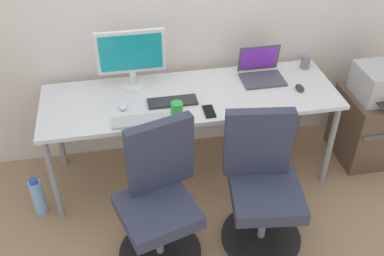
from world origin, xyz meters
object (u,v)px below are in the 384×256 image
Objects in this scene: open_laptop at (261,71)px; coffee_mug at (177,109)px; printer at (383,82)px; side_cabinet at (370,126)px; office_chair_right at (262,188)px; office_chair_left at (159,202)px; desktop_monitor at (131,55)px; water_bottle_on_floor at (38,196)px.

coffee_mug is at bearing -152.50° from open_laptop.
open_laptop reaches higher than printer.
open_laptop reaches higher than side_cabinet.
office_chair_right is 10.22× the size of coffee_mug.
office_chair_right is 3.03× the size of open_laptop.
desktop_monitor is at bearing 93.74° from office_chair_left.
open_laptop is at bearing 168.07° from printer.
printer is at bearing -11.93° from open_laptop.
side_cabinet is 1.05m from open_laptop.
office_chair_right is 1.30m from side_cabinet.
water_bottle_on_floor is at bearing -176.34° from printer.
office_chair_right is (0.66, 0.00, 0.00)m from office_chair_left.
coffee_mug is (-1.59, -0.17, 0.49)m from side_cabinet.
desktop_monitor is (-1.85, 0.24, 0.28)m from printer.
open_laptop reaches higher than coffee_mug.
office_chair_right is 1.27m from desktop_monitor.
office_chair_right reaches higher than water_bottle_on_floor.
water_bottle_on_floor is 1.00× the size of open_laptop.
side_cabinet is 2.62m from water_bottle_on_floor.
printer is 1.29× the size of water_bottle_on_floor.
side_cabinet is at bearing 6.08° from coffee_mug.
office_chair_right reaches higher than printer.
office_chair_left reaches higher than printer.
side_cabinet reaches higher than water_bottle_on_floor.
coffee_mug is at bearing -173.95° from printer.
printer is 0.93m from open_laptop.
office_chair_left is at bearing -86.26° from desktop_monitor.
printer is at bearing -7.46° from desktop_monitor.
office_chair_right reaches higher than side_cabinet.
office_chair_left is 1.00× the size of office_chair_right.
office_chair_left is at bearing -160.20° from side_cabinet.
office_chair_left is at bearing -112.29° from coffee_mug.
open_laptop is at bearing 168.13° from side_cabinet.
office_chair_left is 1.62× the size of side_cabinet.
office_chair_right is at bearing 0.18° from office_chair_left.
side_cabinet is at bearing 19.80° from office_chair_left.
desktop_monitor is at bearing 129.25° from office_chair_right.
office_chair_left is 3.03× the size of open_laptop.
coffee_mug reaches higher than water_bottle_on_floor.
open_laptop is 3.37× the size of coffee_mug.
office_chair_right reaches higher than coffee_mug.
printer reaches higher than side_cabinet.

